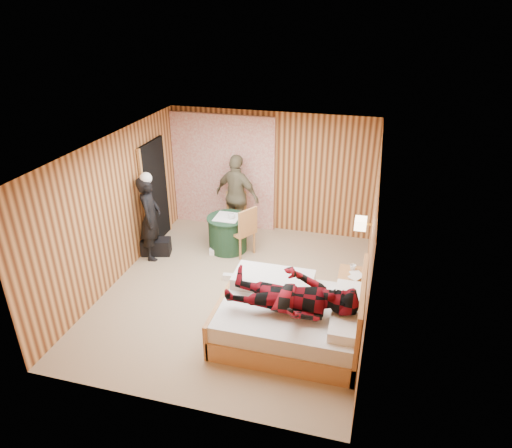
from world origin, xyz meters
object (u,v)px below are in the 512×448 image
(chair_near, at_px, (244,228))
(man_at_table, at_px, (237,196))
(woman_standing, at_px, (150,218))
(nightstand, at_px, (350,289))
(round_table, at_px, (228,233))
(bed, at_px, (292,318))
(duffel_bag, at_px, (156,247))
(chair_far, at_px, (236,211))
(wall_lamp, at_px, (361,223))
(man_on_bed, at_px, (292,288))

(chair_near, distance_m, man_at_table, 0.91)
(woman_standing, relative_size, man_at_table, 0.94)
(nightstand, height_order, round_table, round_table)
(woman_standing, bearing_deg, bed, -131.48)
(duffel_bag, relative_size, man_at_table, 0.32)
(chair_far, height_order, chair_near, chair_near)
(chair_far, distance_m, chair_near, 0.85)
(man_at_table, bearing_deg, bed, 138.76)
(chair_far, xyz_separation_m, woman_standing, (-1.26, -1.26, 0.27))
(round_table, height_order, chair_far, chair_far)
(nightstand, bearing_deg, chair_near, 151.88)
(man_at_table, bearing_deg, chair_near, 133.12)
(woman_standing, bearing_deg, nightstand, -112.52)
(wall_lamp, height_order, nightstand, wall_lamp)
(man_at_table, bearing_deg, round_table, 108.38)
(wall_lamp, height_order, bed, wall_lamp)
(wall_lamp, distance_m, nightstand, 1.06)
(nightstand, bearing_deg, man_at_table, 142.19)
(woman_standing, xyz_separation_m, man_on_bed, (3.00, -1.82, 0.17))
(man_at_table, xyz_separation_m, man_on_bed, (1.72, -3.12, 0.11))
(bed, xyz_separation_m, man_on_bed, (0.03, -0.23, 0.66))
(bed, bearing_deg, chair_near, 122.34)
(chair_far, bearing_deg, bed, -72.59)
(man_at_table, height_order, man_on_bed, man_on_bed)
(nightstand, relative_size, man_on_bed, 0.33)
(nightstand, height_order, woman_standing, woman_standing)
(wall_lamp, bearing_deg, man_on_bed, -116.45)
(chair_near, relative_size, man_at_table, 0.57)
(chair_near, height_order, woman_standing, woman_standing)
(wall_lamp, relative_size, man_at_table, 0.15)
(man_on_bed, bearing_deg, bed, 96.55)
(woman_standing, relative_size, man_on_bed, 0.91)
(bed, height_order, round_table, bed)
(round_table, bearing_deg, nightstand, -26.82)
(man_on_bed, bearing_deg, chair_far, 119.40)
(nightstand, bearing_deg, wall_lamp, 82.73)
(wall_lamp, bearing_deg, chair_near, 159.96)
(wall_lamp, xyz_separation_m, man_on_bed, (-0.77, -1.55, -0.32))
(chair_near, height_order, duffel_bag, chair_near)
(chair_far, bearing_deg, man_at_table, 44.51)
(round_table, relative_size, man_at_table, 0.46)
(wall_lamp, relative_size, man_on_bed, 0.15)
(chair_near, relative_size, duffel_bag, 1.81)
(wall_lamp, height_order, duffel_bag, wall_lamp)
(nightstand, bearing_deg, man_on_bed, -120.99)
(bed, relative_size, round_table, 2.55)
(woman_standing, bearing_deg, duffel_bag, -13.29)
(chair_near, height_order, man_on_bed, man_on_bed)
(nightstand, height_order, man_at_table, man_at_table)
(chair_far, distance_m, duffel_bag, 1.76)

